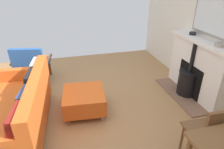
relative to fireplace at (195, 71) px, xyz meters
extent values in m
cube|color=#A87A4C|center=(2.31, 0.21, -0.47)|extent=(5.06, 5.37, 0.01)
cube|color=brown|center=(0.25, 0.00, -0.46)|extent=(0.32, 1.28, 0.03)
cube|color=white|center=(-0.03, 0.00, 0.02)|extent=(0.25, 1.34, 0.99)
cube|color=black|center=(0.07, 0.00, -0.16)|extent=(0.06, 0.63, 0.57)
cylinder|color=black|center=(0.11, 0.00, -0.23)|extent=(0.34, 0.34, 0.42)
cylinder|color=black|center=(0.11, 0.00, -0.01)|extent=(0.36, 0.36, 0.02)
cylinder|color=black|center=(0.11, 0.00, 0.26)|extent=(0.07, 0.07, 0.52)
cube|color=white|center=(-0.01, 0.00, 0.54)|extent=(0.30, 1.42, 0.05)
cube|color=gray|center=(-0.13, 0.00, 1.08)|extent=(0.04, 0.93, 0.90)
cube|color=silver|center=(-0.11, 0.00, 1.08)|extent=(0.01, 0.85, 0.82)
cylinder|color=black|center=(-0.04, -0.32, 0.59)|extent=(0.11, 0.11, 0.05)
torus|color=black|center=(-0.04, -0.32, 0.61)|extent=(0.12, 0.12, 0.01)
cylinder|color=#9E9384|center=(-0.04, 0.36, 0.59)|extent=(0.17, 0.17, 0.05)
torus|color=#9E9384|center=(-0.04, 0.36, 0.61)|extent=(0.17, 0.17, 0.01)
cylinder|color=#B2B2B7|center=(3.34, -0.51, -0.42)|extent=(0.04, 0.04, 0.10)
cylinder|color=#B2B2B7|center=(2.61, -0.47, -0.42)|extent=(0.04, 0.04, 0.10)
cube|color=orange|center=(3.02, 0.24, -0.21)|extent=(1.01, 1.77, 0.32)
cube|color=orange|center=(2.63, 0.26, 0.14)|extent=(0.25, 1.73, 0.39)
cube|color=orange|center=(2.97, -0.56, 0.05)|extent=(0.86, 0.17, 0.19)
cube|color=beige|center=(2.69, -0.41, 0.12)|extent=(0.18, 0.39, 0.39)
cube|color=black|center=(2.71, 0.01, 0.12)|extent=(0.20, 0.40, 0.40)
cube|color=#334775|center=(2.74, 0.44, 0.11)|extent=(0.19, 0.36, 0.35)
cube|color=maroon|center=(2.77, 0.89, 0.12)|extent=(0.21, 0.40, 0.39)
cylinder|color=#B2B2B7|center=(2.23, -0.26, -0.43)|extent=(0.03, 0.03, 0.09)
cylinder|color=#B2B2B7|center=(2.27, 0.26, -0.43)|extent=(0.03, 0.03, 0.09)
cylinder|color=#B2B2B7|center=(1.72, -0.22, -0.43)|extent=(0.03, 0.03, 0.09)
cylinder|color=#B2B2B7|center=(1.77, 0.31, -0.43)|extent=(0.03, 0.03, 0.09)
cube|color=orange|center=(2.00, 0.02, -0.24)|extent=(0.69, 0.71, 0.27)
cube|color=brown|center=(2.56, -1.50, -0.29)|extent=(0.05, 0.05, 0.36)
cube|color=brown|center=(3.06, -1.60, -0.29)|extent=(0.05, 0.05, 0.36)
cube|color=brown|center=(2.65, -1.03, -0.29)|extent=(0.05, 0.05, 0.36)
cube|color=brown|center=(3.15, -1.13, -0.29)|extent=(0.05, 0.05, 0.36)
cube|color=#2D60B2|center=(2.86, -1.32, -0.09)|extent=(0.70, 0.67, 0.08)
cube|color=#2D60B2|center=(2.91, -1.07, 0.13)|extent=(0.61, 0.22, 0.37)
cube|color=brown|center=(2.54, -1.25, 0.00)|extent=(0.15, 0.53, 0.04)
cube|color=brown|center=(3.17, -1.38, 0.00)|extent=(0.15, 0.53, 0.04)
cylinder|color=brown|center=(0.64, 1.17, -0.25)|extent=(0.03, 0.03, 0.44)
cylinder|color=brown|center=(0.96, 1.15, -0.25)|extent=(0.03, 0.03, 0.44)
cube|color=brown|center=(0.81, 1.32, -0.03)|extent=(0.42, 0.42, 0.02)
cube|color=brown|center=(0.82, 1.49, 0.18)|extent=(0.36, 0.06, 0.39)
camera|label=1|loc=(2.22, 2.65, 1.50)|focal=31.41mm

